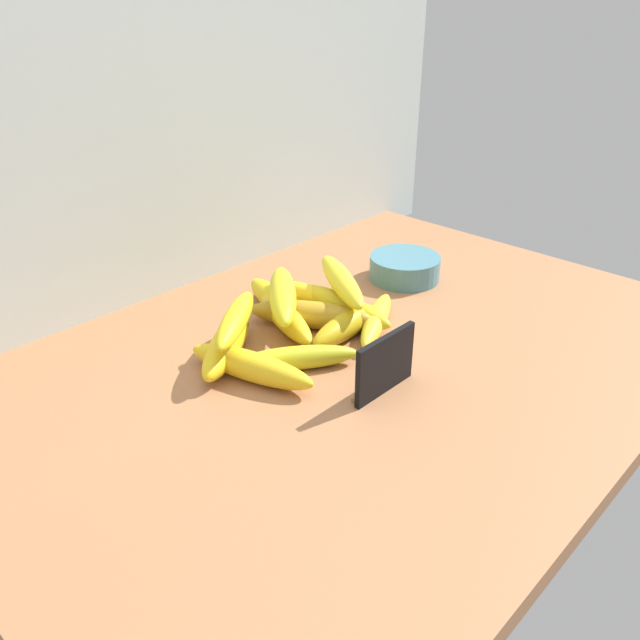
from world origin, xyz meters
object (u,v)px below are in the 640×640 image
Objects in this scene: banana_8 at (312,315)px; banana_11 at (283,295)px; banana_6 at (227,344)px; banana_10 at (341,281)px; banana_7 at (376,320)px; banana_0 at (297,358)px; banana_2 at (346,326)px; fruit_bowl at (405,268)px; banana_12 at (236,320)px; banana_4 at (318,297)px; banana_1 at (251,366)px; chalkboard_sign at (385,366)px; banana_9 at (285,316)px; banana_5 at (274,300)px; banana_3 at (342,306)px.

banana_11 reaches higher than banana_8.
banana_10 is at bearing -6.90° from banana_6.
banana_7 is 10.08cm from banana_8.
banana_0 is 1.15× the size of banana_2.
banana_6 is (-39.93, 1.58, 0.02)cm from fruit_bowl.
banana_12 is (-3.77, 8.48, 4.38)cm from banana_0.
fruit_bowl is 0.61× the size of banana_4.
banana_8 is (16.32, 4.32, 0.12)cm from banana_1.
banana_0 is 0.90× the size of banana_11.
banana_12 reaches higher than banana_2.
fruit_bowl is 39.96cm from banana_6.
banana_8 is at bearing 102.85° from banana_2.
banana_9 is at bearing 81.94° from chalkboard_sign.
banana_5 is (9.83, 15.34, 0.27)cm from banana_0.
banana_4 is 1.05× the size of banana_10.
banana_2 is 0.80× the size of banana_9.
banana_9 is at bearing -172.22° from banana_4.
banana_9 is (-8.78, 4.20, -0.03)cm from banana_3.
banana_3 is 1.17× the size of banana_5.
banana_12 is at bearing 179.00° from fruit_bowl.
banana_3 is 0.98× the size of banana_8.
banana_7 is (-18.40, -8.47, -0.57)cm from fruit_bowl.
banana_4 is at bearing 7.94° from banana_12.
banana_5 is at bearing 26.77° from banana_12.
banana_7 is (16.60, -0.66, -0.10)cm from banana_0.
banana_1 is at bearing -158.83° from banana_4.
banana_12 is at bearing -174.11° from banana_11.
banana_1 is 1.09× the size of banana_7.
banana_9 is (3.15, 22.29, -1.87)cm from chalkboard_sign.
banana_2 is 17.35cm from banana_12.
banana_9 is 1.09× the size of banana_12.
banana_1 is (-10.23, 14.89, -1.80)cm from chalkboard_sign.
banana_6 is 1.05× the size of banana_7.
banana_7 is at bearing -83.48° from banana_3.
banana_8 reaches higher than banana_2.
banana_3 reaches higher than banana_4.
banana_12 is (-20.37, 9.15, 4.48)cm from banana_7.
banana_12 is (-7.70, 20.75, 2.23)cm from chalkboard_sign.
fruit_bowl reaches higher than banana_1.
banana_2 is at bearing -132.60° from banana_10.
banana_6 is 22.02cm from banana_10.
banana_4 is 1.09× the size of banana_11.
banana_1 is at bearing -113.37° from banana_12.
banana_7 is 0.95× the size of banana_9.
chalkboard_sign reaches higher than banana_12.
banana_9 is (7.08, 10.02, 0.29)cm from banana_0.
banana_0 is 1.02× the size of banana_5.
banana_2 and banana_9 have the same top height.
banana_7 is at bearing -25.03° from banana_6.
banana_4 is at bearing 99.26° from banana_10.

